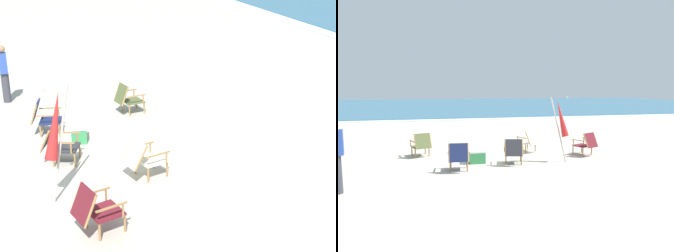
% 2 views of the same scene
% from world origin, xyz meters
% --- Properties ---
extents(ground_plane, '(80.00, 80.00, 0.00)m').
position_xyz_m(ground_plane, '(0.00, 0.00, 0.00)').
color(ground_plane, '#B7AF9E').
extents(sea, '(80.00, 40.00, 0.10)m').
position_xyz_m(sea, '(0.00, 33.18, 0.05)').
color(sea, '#2D6684').
rests_on(sea, ground).
extents(surf_band, '(80.00, 1.10, 0.06)m').
position_xyz_m(surf_band, '(0.00, 12.88, 0.03)').
color(surf_band, white).
rests_on(surf_band, ground).
extents(beach_chair_mid_center, '(0.63, 0.71, 0.82)m').
position_xyz_m(beach_chair_mid_center, '(-1.44, -0.81, 0.43)').
color(beach_chair_mid_center, '#19234C').
rests_on(beach_chair_mid_center, ground).
extents(beach_chair_back_right, '(0.81, 0.89, 0.80)m').
position_xyz_m(beach_chair_back_right, '(2.97, 0.22, 0.43)').
color(beach_chair_back_right, maroon).
rests_on(beach_chair_back_right, ground).
extents(beach_chair_back_left, '(0.77, 0.84, 0.81)m').
position_xyz_m(beach_chair_back_left, '(-2.55, 1.28, 0.43)').
color(beach_chair_back_left, '#515B33').
rests_on(beach_chair_back_left, ground).
extents(beach_chair_front_left, '(0.84, 0.94, 0.77)m').
position_xyz_m(beach_chair_front_left, '(1.25, 1.19, 0.42)').
color(beach_chair_front_left, beige).
rests_on(beach_chair_front_left, ground).
extents(beach_chair_front_right, '(0.72, 0.83, 0.80)m').
position_xyz_m(beach_chair_front_right, '(0.23, -0.43, 0.43)').
color(beach_chair_front_right, '#28282D').
rests_on(beach_chair_front_right, ground).
extents(umbrella_furled_red, '(0.55, 0.53, 2.07)m').
position_xyz_m(umbrella_furled_red, '(1.79, -0.35, 1.35)').
color(umbrella_furled_red, '#B7B2A8').
rests_on(umbrella_furled_red, ground).
extents(cooler_box, '(0.49, 0.35, 0.40)m').
position_xyz_m(cooler_box, '(-0.82, -0.01, 0.20)').
color(cooler_box, '#338C4C').
rests_on(cooler_box, ground).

